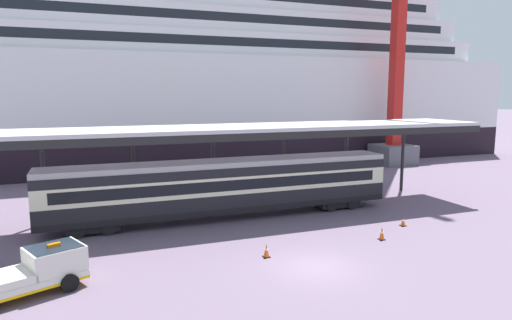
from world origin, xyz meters
TOP-DOWN VIEW (x-y plane):
  - ground_plane at (0.00, 0.00)m, footprint 400.00×400.00m
  - cruise_ship at (-16.08, 44.59)m, footprint 121.72×31.23m
  - platform_canopy at (-1.62, 10.72)m, footprint 40.76×5.92m
  - train_carriage at (-1.62, 10.25)m, footprint 24.27×2.81m
  - service_truck at (-12.96, 1.85)m, footprint 5.58×3.89m
  - traffic_cone_near at (5.76, 2.41)m, footprint 0.36×0.36m
  - traffic_cone_mid at (-1.79, 2.19)m, footprint 0.36×0.36m
  - traffic_cone_far at (8.82, 4.28)m, footprint 0.36×0.36m
  - dockside_crane at (25.18, 26.26)m, footprint 11.48×4.40m

SIDE VIEW (x-z plane):
  - ground_plane at x=0.00m, z-range 0.00..0.00m
  - traffic_cone_far at x=8.82m, z-range -0.01..0.63m
  - traffic_cone_mid at x=-1.79m, z-range -0.01..0.74m
  - traffic_cone_near at x=5.76m, z-range -0.01..0.78m
  - service_truck at x=-12.96m, z-range -0.02..2.00m
  - train_carriage at x=-1.62m, z-range 0.26..4.37m
  - platform_canopy at x=-1.62m, z-range 2.90..9.30m
  - cruise_ship at x=-16.08m, z-range -5.46..31.73m
  - dockside_crane at x=25.18m, z-range -10.73..48.50m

